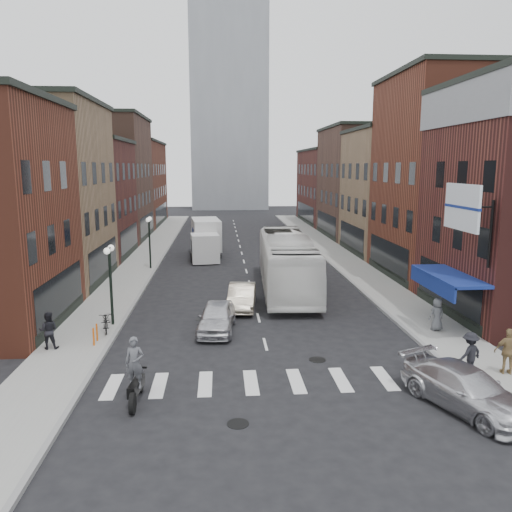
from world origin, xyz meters
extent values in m
plane|color=black|center=(0.00, 0.00, 0.00)|extent=(160.00, 160.00, 0.00)
cube|color=gray|center=(-8.50, 22.00, 0.07)|extent=(3.00, 74.00, 0.15)
cube|color=gray|center=(8.50, 22.00, 0.07)|extent=(3.00, 74.00, 0.15)
cube|color=gray|center=(-7.00, 22.00, 0.00)|extent=(0.20, 74.00, 0.16)
cube|color=gray|center=(7.00, 22.00, 0.00)|extent=(0.20, 74.00, 0.16)
cube|color=silver|center=(0.00, -3.00, 0.00)|extent=(12.00, 2.20, 0.01)
cube|color=black|center=(-10.02, 4.50, 1.60)|extent=(0.08, 7.20, 2.20)
cube|color=#917250|center=(-15.00, 14.00, 6.00)|extent=(10.00, 10.00, 12.00)
cube|color=black|center=(-10.02, 14.00, 1.60)|extent=(0.08, 8.00, 2.20)
cube|color=black|center=(-15.00, 14.00, 12.15)|extent=(10.30, 10.20, 0.30)
cube|color=#491D1A|center=(-15.00, 24.00, 5.00)|extent=(10.00, 10.00, 10.00)
cube|color=black|center=(-10.02, 24.00, 1.60)|extent=(0.08, 8.00, 2.20)
cube|color=black|center=(-15.00, 24.00, 10.15)|extent=(10.30, 10.20, 0.30)
cube|color=#4C3026|center=(-15.00, 35.00, 6.50)|extent=(10.00, 12.00, 13.00)
cube|color=black|center=(-10.02, 35.00, 1.60)|extent=(0.08, 9.60, 2.20)
cube|color=black|center=(-15.00, 35.00, 13.15)|extent=(10.30, 12.20, 0.30)
cube|color=maroon|center=(-15.00, 49.00, 5.50)|extent=(10.00, 16.00, 11.00)
cube|color=black|center=(-10.02, 49.00, 1.60)|extent=(0.08, 12.80, 2.20)
cube|color=black|center=(-15.00, 49.00, 11.15)|extent=(10.30, 16.20, 0.30)
cube|color=black|center=(10.02, 4.50, 1.60)|extent=(0.08, 7.20, 2.20)
cube|color=maroon|center=(15.00, 14.00, 7.00)|extent=(10.00, 10.00, 14.00)
cube|color=black|center=(10.02, 14.00, 1.60)|extent=(0.08, 8.00, 2.20)
cube|color=black|center=(15.00, 14.00, 14.15)|extent=(10.30, 10.20, 0.30)
cube|color=#917250|center=(15.00, 24.00, 5.50)|extent=(10.00, 10.00, 11.00)
cube|color=black|center=(10.02, 24.00, 1.60)|extent=(0.08, 8.00, 2.20)
cube|color=black|center=(15.00, 24.00, 11.15)|extent=(10.30, 10.20, 0.30)
cube|color=#4C3026|center=(15.00, 35.00, 6.00)|extent=(10.00, 12.00, 12.00)
cube|color=black|center=(10.02, 35.00, 1.60)|extent=(0.08, 9.60, 2.20)
cube|color=black|center=(15.00, 35.00, 12.15)|extent=(10.30, 12.20, 0.30)
cube|color=#491D1A|center=(15.00, 49.00, 5.00)|extent=(10.00, 16.00, 10.00)
cube|color=black|center=(10.02, 49.00, 1.60)|extent=(0.08, 12.80, 2.20)
cube|color=black|center=(15.00, 49.00, 10.15)|extent=(10.30, 16.20, 0.30)
cube|color=navy|center=(9.10, 2.50, 2.70)|extent=(1.80, 5.00, 0.15)
cube|color=navy|center=(8.25, 2.50, 2.35)|extent=(0.10, 5.00, 0.70)
cylinder|color=black|center=(9.90, 0.50, 5.00)|extent=(0.12, 0.12, 3.00)
cylinder|color=black|center=(9.20, 0.50, 6.20)|extent=(1.40, 0.08, 0.08)
cube|color=silver|center=(8.50, 0.50, 6.20)|extent=(0.12, 3.00, 2.00)
cube|color=#9399A0|center=(0.00, 78.00, 25.00)|extent=(14.00, 14.00, 50.00)
cylinder|color=black|center=(-7.40, 4.00, 2.00)|extent=(0.14, 0.14, 4.00)
cylinder|color=black|center=(-7.40, 4.00, 4.00)|extent=(0.06, 0.90, 0.06)
sphere|color=white|center=(-7.40, 3.55, 3.95)|extent=(0.32, 0.32, 0.32)
sphere|color=white|center=(-7.40, 4.45, 3.95)|extent=(0.32, 0.32, 0.32)
cylinder|color=black|center=(-7.40, 18.00, 2.00)|extent=(0.14, 0.14, 4.00)
cylinder|color=black|center=(-7.40, 18.00, 4.00)|extent=(0.06, 0.90, 0.06)
sphere|color=white|center=(-7.40, 17.55, 3.95)|extent=(0.32, 0.32, 0.32)
sphere|color=white|center=(-7.40, 18.45, 3.95)|extent=(0.32, 0.32, 0.32)
cylinder|color=#D8590C|center=(-7.60, 1.00, 0.55)|extent=(0.08, 0.08, 0.80)
cylinder|color=#D8590C|center=(-7.60, 1.60, 0.55)|extent=(0.08, 0.08, 0.80)
cube|color=silver|center=(-3.24, 20.62, 1.25)|extent=(2.48, 2.65, 2.32)
cube|color=black|center=(-3.24, 20.62, 1.48)|extent=(2.39, 1.55, 1.02)
cube|color=silver|center=(-3.24, 24.14, 1.95)|extent=(2.85, 5.05, 2.69)
cube|color=navy|center=(-3.24, 24.14, 1.95)|extent=(2.55, 2.11, 1.11)
cube|color=black|center=(-3.24, 23.96, 0.42)|extent=(2.71, 6.22, 0.32)
cylinder|color=black|center=(-4.31, 20.80, 0.42)|extent=(0.26, 0.83, 0.83)
cylinder|color=black|center=(-2.17, 20.80, 0.42)|extent=(0.26, 0.83, 0.83)
cylinder|color=black|center=(-4.31, 23.96, 0.42)|extent=(0.26, 0.83, 0.83)
cylinder|color=black|center=(-2.17, 23.96, 0.42)|extent=(0.26, 0.83, 0.83)
cylinder|color=black|center=(-4.31, 25.81, 0.42)|extent=(0.26, 0.83, 0.83)
cylinder|color=black|center=(-2.17, 25.81, 0.42)|extent=(0.26, 0.83, 0.83)
cylinder|color=black|center=(-4.89, -3.48, 0.35)|extent=(0.15, 0.71, 0.71)
cylinder|color=black|center=(-4.89, -5.09, 0.35)|extent=(0.15, 0.71, 0.71)
cube|color=black|center=(-4.89, -4.29, 0.59)|extent=(0.42, 1.31, 0.37)
cube|color=black|center=(-4.89, -3.70, 1.02)|extent=(0.59, 0.14, 0.06)
imported|color=#505157|center=(-4.89, -4.39, 1.47)|extent=(0.69, 0.50, 1.77)
imported|color=white|center=(2.30, 10.94, 1.82)|extent=(3.71, 13.22, 3.64)
imported|color=silver|center=(-2.20, 3.00, 0.71)|extent=(2.08, 4.33, 1.43)
imported|color=beige|center=(-0.80, 6.86, 0.69)|extent=(1.87, 4.31, 1.38)
imported|color=silver|center=(6.07, -5.52, 0.69)|extent=(3.60, 5.13, 1.38)
imported|color=black|center=(-7.50, 3.01, 0.63)|extent=(1.03, 1.91, 0.95)
imported|color=black|center=(-9.43, 0.76, 0.97)|extent=(0.82, 0.50, 1.64)
imported|color=black|center=(7.40, -3.17, 0.97)|extent=(1.18, 0.91, 1.64)
imported|color=olive|center=(8.88, -3.23, 1.04)|extent=(1.13, 0.74, 1.78)
imported|color=#505256|center=(8.37, 1.93, 0.94)|extent=(0.86, 0.66, 1.58)
camera|label=1|loc=(-1.98, -20.43, 7.95)|focal=35.00mm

